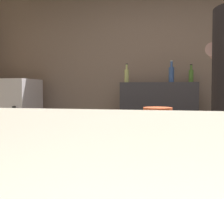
{
  "coord_description": "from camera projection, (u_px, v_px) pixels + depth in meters",
  "views": [
    {
      "loc": [
        -0.11,
        -1.32,
        1.09
      ],
      "look_at": [
        -0.22,
        -0.75,
        1.07
      ],
      "focal_mm": 41.91,
      "sensor_mm": 36.0,
      "label": 1
    }
  ],
  "objects": [
    {
      "name": "bottle_soy",
      "position": [
        191.0,
        75.0,
        3.2
      ],
      "size": [
        0.06,
        0.06,
        0.22
      ],
      "color": "#538631",
      "rests_on": "back_shelf"
    },
    {
      "name": "mini_fridge",
      "position": [
        11.0,
        126.0,
        3.39
      ],
      "size": [
        0.65,
        0.58,
        1.21
      ],
      "color": "white",
      "rests_on": "ground"
    },
    {
      "name": "bottle_hot_sauce",
      "position": [
        171.0,
        74.0,
        3.14
      ],
      "size": [
        0.06,
        0.06,
        0.26
      ],
      "color": "#3C5B9B",
      "rests_on": "back_shelf"
    },
    {
      "name": "back_shelf",
      "position": [
        158.0,
        130.0,
        3.21
      ],
      "size": [
        0.91,
        0.36,
        1.17
      ],
      "primitive_type": "cube",
      "color": "#38353A",
      "rests_on": "ground"
    },
    {
      "name": "bottle_vinegar",
      "position": [
        127.0,
        75.0,
        3.25
      ],
      "size": [
        0.06,
        0.06,
        0.23
      ],
      "color": "#CBD078",
      "rests_on": "back_shelf"
    },
    {
      "name": "wall_back",
      "position": [
        170.0,
        69.0,
        3.43
      ],
      "size": [
        5.2,
        0.1,
        2.7
      ],
      "primitive_type": "cube",
      "color": "gray",
      "rests_on": "ground"
    },
    {
      "name": "mixing_bowl",
      "position": [
        158.0,
        111.0,
        1.89
      ],
      "size": [
        0.21,
        0.21,
        0.06
      ],
      "primitive_type": "cylinder",
      "color": "#D55631",
      "rests_on": "prep_counter"
    }
  ]
}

